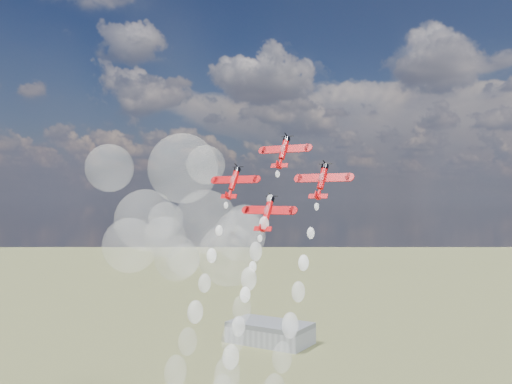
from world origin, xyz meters
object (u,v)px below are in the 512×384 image
at_px(plane_left, 233,182).
at_px(plane_slot, 267,213).
at_px(plane_lead, 283,151).
at_px(hangar, 270,332).
at_px(plane_right, 322,180).

xyz_separation_m(plane_left, plane_slot, (13.09, -4.30, -8.09)).
bearing_deg(plane_left, plane_slot, -18.20).
bearing_deg(plane_slot, plane_lead, 90.00).
xyz_separation_m(plane_lead, plane_left, (-13.09, -4.30, -8.09)).
bearing_deg(hangar, plane_slot, -60.50).
distance_m(hangar, plane_right, 224.51).
xyz_separation_m(plane_right, plane_slot, (-13.09, -4.30, -8.09)).
distance_m(hangar, plane_left, 212.52).
bearing_deg(plane_slot, plane_right, 18.20).
bearing_deg(plane_lead, plane_right, -18.20).
distance_m(plane_lead, plane_right, 15.98).
height_order(plane_right, plane_slot, plane_right).
height_order(plane_left, plane_right, same).
bearing_deg(plane_right, hangar, 123.26).
height_order(hangar, plane_lead, plane_lead).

